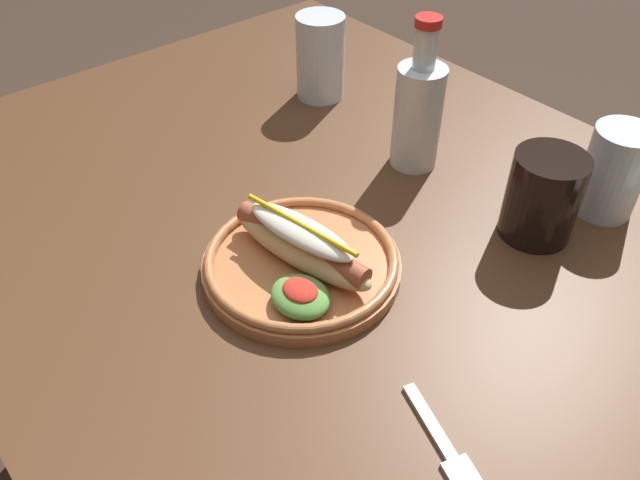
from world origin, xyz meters
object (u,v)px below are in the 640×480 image
at_px(hot_dog_plate, 300,258).
at_px(water_cup, 320,57).
at_px(extra_cup, 614,172).
at_px(glass_bottle, 418,111).
at_px(soda_cup, 543,197).
at_px(fork, 445,446).

xyz_separation_m(hot_dog_plate, water_cup, (-0.31, 0.29, 0.05)).
bearing_deg(extra_cup, water_cup, -169.88).
bearing_deg(extra_cup, glass_bottle, -155.00).
distance_m(water_cup, extra_cup, 0.48).
relative_size(hot_dog_plate, water_cup, 1.72).
bearing_deg(soda_cup, extra_cup, 74.84).
relative_size(soda_cup, glass_bottle, 0.52).
height_order(soda_cup, glass_bottle, glass_bottle).
bearing_deg(extra_cup, hot_dog_plate, -113.20).
relative_size(hot_dog_plate, glass_bottle, 1.09).
distance_m(fork, soda_cup, 0.34).
xyz_separation_m(hot_dog_plate, soda_cup, (0.13, 0.27, 0.03)).
relative_size(hot_dog_plate, extra_cup, 1.96).
distance_m(hot_dog_plate, glass_bottle, 0.28).
bearing_deg(fork, hot_dog_plate, -171.20).
bearing_deg(water_cup, glass_bottle, -6.13).
bearing_deg(glass_bottle, water_cup, 173.87).
bearing_deg(hot_dog_plate, fork, -9.49).
relative_size(soda_cup, extra_cup, 0.94).
bearing_deg(hot_dog_plate, water_cup, 136.70).
distance_m(extra_cup, glass_bottle, 0.26).
distance_m(fork, glass_bottle, 0.47).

